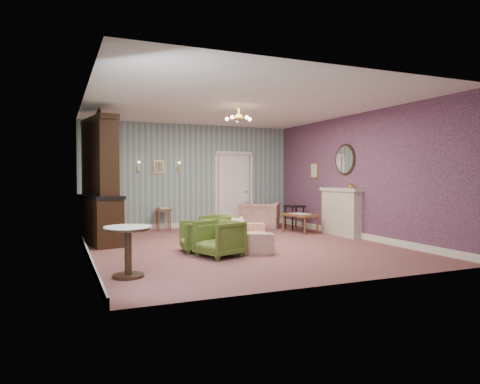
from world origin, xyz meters
name	(u,v)px	position (x,y,z in m)	size (l,w,h in m)	color
floor	(239,245)	(0.00, 0.00, 0.00)	(7.00, 7.00, 0.00)	#864F4E
ceiling	(239,106)	(0.00, 0.00, 2.90)	(7.00, 7.00, 0.00)	white
wall_back	(190,176)	(0.00, 3.50, 1.45)	(6.00, 6.00, 0.00)	slate
wall_front	(341,175)	(0.00, -3.50, 1.45)	(6.00, 6.00, 0.00)	slate
wall_left	(85,176)	(-3.00, 0.00, 1.45)	(7.00, 7.00, 0.00)	slate
wall_right	(357,176)	(3.00, 0.00, 1.45)	(7.00, 7.00, 0.00)	slate
wall_right_floral	(356,176)	(2.98, 0.00, 1.45)	(7.00, 7.00, 0.00)	#AB556C
door	(234,189)	(1.30, 3.46, 1.08)	(1.12, 0.12, 2.16)	white
olive_chair_a	(219,237)	(-0.81, -1.03, 0.36)	(0.70, 0.65, 0.72)	#4C6122
olive_chair_b	(198,234)	(-0.99, -0.36, 0.33)	(0.64, 0.60, 0.66)	#4C6122
olive_chair_c	(219,227)	(-0.25, 0.51, 0.33)	(0.65, 0.61, 0.67)	#4C6122
sofa_chintz	(250,228)	(0.14, -0.28, 0.38)	(1.95, 0.57, 0.76)	#973D3F
wingback_chair	(260,211)	(1.78, 2.68, 0.47)	(1.08, 0.70, 0.94)	#973D3F
dresser	(99,177)	(-2.65, 1.39, 1.43)	(0.59, 1.71, 2.85)	black
fireplace	(341,212)	(2.86, 0.40, 0.58)	(0.30, 1.40, 1.16)	beige
mantel_vase	(351,185)	(2.84, 0.00, 1.23)	(0.15, 0.15, 0.15)	gold
oval_mirror	(345,159)	(2.96, 0.40, 1.85)	(0.04, 0.76, 0.84)	white
framed_print	(314,171)	(2.97, 1.75, 1.60)	(0.04, 0.34, 0.42)	gold
coffee_table	(300,223)	(2.23, 1.25, 0.25)	(0.53, 0.96, 0.49)	brown
side_table_black	(294,218)	(2.43, 1.89, 0.33)	(0.44, 0.44, 0.66)	black
pedestal_table	(128,252)	(-2.55, -2.00, 0.37)	(0.68, 0.68, 0.74)	black
nesting_table	(164,218)	(-0.85, 3.15, 0.31)	(0.38, 0.48, 0.63)	brown
gilt_mirror_back	(159,167)	(-0.90, 3.46, 1.70)	(0.28, 0.06, 0.36)	gold
sconce_left	(139,167)	(-1.45, 3.44, 1.70)	(0.16, 0.12, 0.30)	gold
sconce_right	(179,167)	(-0.35, 3.44, 1.70)	(0.16, 0.12, 0.30)	gold
chandelier	(239,119)	(0.00, 0.00, 2.63)	(0.56, 0.56, 0.36)	gold
burgundy_cushion	(261,211)	(1.73, 2.53, 0.48)	(0.38, 0.10, 0.38)	maroon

